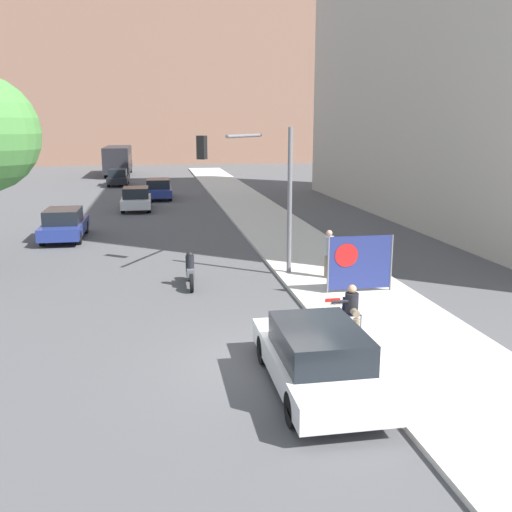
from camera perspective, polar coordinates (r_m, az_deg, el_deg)
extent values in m
plane|color=#4F4F51|center=(12.89, 2.77, -11.06)|extent=(160.00, 160.00, 0.00)
cube|color=beige|center=(27.65, 2.82, 2.10)|extent=(3.84, 90.00, 0.13)
cube|color=#936B56|center=(87.88, -10.24, 22.95)|extent=(52.00, 12.00, 41.75)
cube|color=#BCB2A3|center=(35.90, 21.89, 21.83)|extent=(10.00, 32.00, 22.69)
cylinder|color=#474C56|center=(14.51, 9.06, -6.89)|extent=(0.03, 0.03, 0.46)
cylinder|color=#474C56|center=(14.64, 10.44, -6.77)|extent=(0.03, 0.03, 0.46)
cylinder|color=#474C56|center=(14.84, 8.59, -6.42)|extent=(0.03, 0.03, 0.46)
cylinder|color=#474C56|center=(14.96, 9.95, -6.31)|extent=(0.03, 0.03, 0.46)
cube|color=navy|center=(14.66, 9.54, -5.70)|extent=(0.40, 0.40, 0.02)
cube|color=navy|center=(14.77, 9.33, -4.74)|extent=(0.40, 0.02, 0.38)
cylinder|color=#756651|center=(14.49, 9.77, -5.52)|extent=(0.18, 0.42, 0.18)
cylinder|color=#756651|center=(14.41, 10.00, -7.07)|extent=(0.16, 0.16, 0.46)
cube|color=black|center=(14.42, 10.05, -7.83)|extent=(0.20, 0.28, 0.10)
cylinder|color=black|center=(14.60, 9.54, -4.66)|extent=(0.34, 0.34, 0.52)
sphere|color=tan|center=(14.50, 9.60, -3.27)|extent=(0.22, 0.22, 0.22)
cylinder|color=black|center=(14.40, 8.43, -4.54)|extent=(0.45, 0.09, 0.09)
cube|color=#EAE5C6|center=(14.33, 7.66, -4.37)|extent=(0.51, 0.02, 0.38)
cube|color=#AD1414|center=(14.31, 7.68, -4.38)|extent=(0.39, 0.01, 0.09)
cylinder|color=#756651|center=(19.71, 7.24, -1.01)|extent=(0.28, 0.28, 0.81)
cylinder|color=#9E9EA3|center=(19.55, 7.30, 1.05)|extent=(0.34, 0.34, 0.64)
sphere|color=tan|center=(19.47, 7.34, 2.28)|extent=(0.21, 0.21, 0.21)
cylinder|color=slate|center=(17.73, 7.21, -0.95)|extent=(0.06, 0.06, 1.79)
cylinder|color=slate|center=(18.44, 13.37, -0.66)|extent=(0.06, 0.06, 1.79)
cube|color=navy|center=(18.05, 10.36, -0.65)|extent=(2.07, 0.02, 1.69)
cylinder|color=red|center=(17.82, 9.04, 0.07)|extent=(0.74, 0.01, 0.74)
cylinder|color=slate|center=(19.96, 3.38, 5.46)|extent=(0.16, 0.16, 5.06)
cylinder|color=slate|center=(20.32, -1.12, 11.93)|extent=(1.73, 2.94, 0.11)
cube|color=black|center=(20.97, -5.44, 10.75)|extent=(0.41, 0.41, 0.84)
sphere|color=green|center=(20.98, -5.42, 9.99)|extent=(0.18, 0.18, 0.18)
cube|color=white|center=(11.83, 6.03, -10.66)|extent=(1.84, 4.53, 0.49)
cube|color=black|center=(11.46, 6.35, -8.51)|extent=(1.59, 2.36, 0.60)
cylinder|color=black|center=(12.99, 0.79, -9.33)|extent=(0.22, 0.64, 0.64)
cylinder|color=black|center=(13.36, 7.73, -8.79)|extent=(0.22, 0.64, 0.64)
cylinder|color=black|center=(10.50, 3.77, -15.03)|extent=(0.22, 0.64, 0.64)
cylinder|color=black|center=(10.96, 12.30, -14.04)|extent=(0.22, 0.64, 0.64)
cube|color=navy|center=(28.33, -18.60, 2.69)|extent=(1.79, 4.42, 0.55)
cube|color=black|center=(28.07, -18.73, 3.83)|extent=(1.54, 2.30, 0.64)
cylinder|color=black|center=(29.83, -19.68, 2.65)|extent=(0.22, 0.64, 0.64)
cylinder|color=black|center=(29.60, -16.69, 2.79)|extent=(0.22, 0.64, 0.64)
cylinder|color=black|center=(27.17, -20.60, 1.64)|extent=(0.22, 0.64, 0.64)
cylinder|color=black|center=(26.92, -17.32, 1.79)|extent=(0.22, 0.64, 0.64)
cube|color=silver|center=(37.08, -11.88, 5.35)|extent=(1.81, 4.18, 0.55)
cube|color=black|center=(36.84, -11.93, 6.24)|extent=(1.55, 2.17, 0.64)
cylinder|color=black|center=(38.42, -13.00, 5.21)|extent=(0.22, 0.64, 0.64)
cylinder|color=black|center=(38.37, -10.62, 5.31)|extent=(0.22, 0.64, 0.64)
cylinder|color=black|center=(35.86, -13.19, 4.68)|extent=(0.22, 0.64, 0.64)
cylinder|color=black|center=(35.80, -10.64, 4.78)|extent=(0.22, 0.64, 0.64)
cube|color=navy|center=(42.75, -9.75, 6.41)|extent=(1.89, 4.75, 0.55)
cube|color=black|center=(42.50, -9.78, 7.18)|extent=(1.63, 2.47, 0.64)
cylinder|color=black|center=(44.24, -10.84, 6.28)|extent=(0.22, 0.64, 0.64)
cylinder|color=black|center=(44.25, -8.67, 6.37)|extent=(0.22, 0.64, 0.64)
cylinder|color=black|center=(41.32, -10.89, 5.83)|extent=(0.22, 0.64, 0.64)
cylinder|color=black|center=(41.32, -8.55, 5.92)|extent=(0.22, 0.64, 0.64)
cube|color=black|center=(53.18, -13.62, 7.48)|extent=(1.76, 4.71, 0.55)
cube|color=black|center=(52.95, -13.66, 8.11)|extent=(1.52, 2.45, 0.65)
cylinder|color=black|center=(54.71, -14.33, 7.34)|extent=(0.22, 0.64, 0.64)
cylinder|color=black|center=(54.62, -12.70, 7.41)|extent=(0.22, 0.64, 0.64)
cylinder|color=black|center=(51.81, -14.55, 7.04)|extent=(0.22, 0.64, 0.64)
cylinder|color=black|center=(51.71, -12.84, 7.12)|extent=(0.22, 0.64, 0.64)
cube|color=#232328|center=(64.14, -13.63, 9.42)|extent=(2.55, 10.33, 2.62)
cube|color=black|center=(64.14, -13.63, 9.55)|extent=(2.57, 9.81, 0.86)
cylinder|color=black|center=(67.48, -14.38, 8.48)|extent=(0.30, 1.04, 1.04)
cylinder|color=black|center=(67.35, -12.45, 8.58)|extent=(0.30, 1.04, 1.04)
cylinder|color=black|center=(61.12, -14.80, 8.04)|extent=(0.30, 1.04, 1.04)
cylinder|color=black|center=(60.97, -12.67, 8.14)|extent=(0.30, 1.04, 1.04)
cube|color=#565B60|center=(19.08, -6.61, -1.61)|extent=(0.24, 0.86, 0.32)
cylinder|color=black|center=(18.96, -6.63, -0.71)|extent=(0.28, 0.28, 0.51)
sphere|color=black|center=(18.90, -6.65, 0.08)|extent=(0.24, 0.24, 0.24)
cylinder|color=black|center=(19.82, -6.73, -1.60)|extent=(0.10, 0.60, 0.60)
cylinder|color=black|center=(18.44, -6.46, -2.70)|extent=(0.10, 0.60, 0.60)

